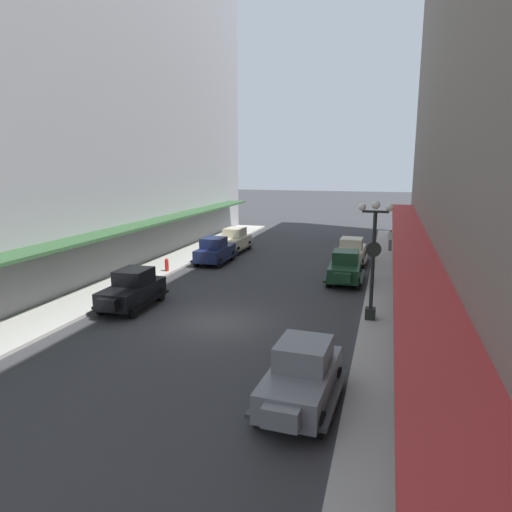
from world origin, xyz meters
TOP-DOWN VIEW (x-y plane):
  - ground_plane at (0.00, 0.00)m, footprint 200.00×200.00m
  - sidewalk_left at (-7.50, 0.00)m, footprint 3.00×60.00m
  - sidewalk_right at (7.50, 0.00)m, footprint 3.00×60.00m
  - parked_car_0 at (-4.51, 11.29)m, footprint 2.15×4.27m
  - parked_car_1 at (4.66, 8.53)m, footprint 2.23×4.29m
  - parked_car_2 at (4.60, 13.78)m, footprint 2.19×4.28m
  - parked_car_3 at (-4.69, 0.86)m, footprint 2.23×4.29m
  - parked_car_4 at (4.80, -5.87)m, footprint 2.31×4.32m
  - parked_car_5 at (-4.66, 15.78)m, footprint 2.23×4.29m
  - lamp_post_with_clock at (6.40, 1.89)m, footprint 1.42×0.44m
  - fire_hydrant at (-6.35, 7.64)m, footprint 0.24×0.24m
  - pedestrian_0 at (7.15, 18.85)m, footprint 0.36×0.24m
  - pedestrian_1 at (8.19, -3.60)m, footprint 0.36×0.28m

SIDE VIEW (x-z plane):
  - ground_plane at x=0.00m, z-range 0.00..0.00m
  - sidewalk_left at x=-7.50m, z-range 0.00..0.15m
  - sidewalk_right at x=7.50m, z-range 0.00..0.15m
  - fire_hydrant at x=-6.35m, z-range 0.15..0.97m
  - parked_car_0 at x=-4.51m, z-range 0.02..1.86m
  - parked_car_1 at x=4.66m, z-range 0.02..1.86m
  - parked_car_2 at x=4.60m, z-range 0.02..1.86m
  - parked_car_3 at x=-4.69m, z-range 0.02..1.86m
  - parked_car_4 at x=4.80m, z-range 0.02..1.86m
  - parked_car_5 at x=-4.66m, z-range 0.02..1.86m
  - pedestrian_0 at x=7.15m, z-range 0.17..1.81m
  - pedestrian_1 at x=8.19m, z-range 0.18..1.85m
  - lamp_post_with_clock at x=6.40m, z-range 0.41..5.57m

